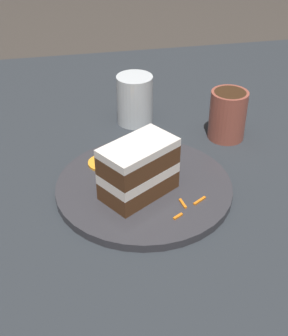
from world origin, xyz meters
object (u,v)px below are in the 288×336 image
Objects in this scene: cream_dollop at (154,140)px; orange_garnish at (103,163)px; drinking_glass at (135,103)px; coffee_mug at (228,113)px; cake_slice at (139,169)px; plate at (144,187)px.

cream_dollop is 0.10m from orange_garnish.
drinking_glass is 1.04× the size of coffee_mug.
cream_dollop is (-0.12, 0.05, -0.02)m from cake_slice.
cream_dollop is at bearing 4.19° from drinking_glass.
plate is 5.31× the size of cream_dollop.
plate is 0.24m from coffee_mug.
cream_dollop is at bearing 158.92° from plate.
cream_dollop is at bearing -74.31° from coffee_mug.
cream_dollop reaches higher than orange_garnish.
cream_dollop is 0.55× the size of drinking_glass.
orange_garnish is 0.54× the size of coffee_mug.
plate is 0.06m from cake_slice.
drinking_glass is at bearing 138.40° from cake_slice.
orange_garnish is at bearing -27.79° from drinking_glass.
orange_garnish is at bearing 173.70° from cake_slice.
cake_slice is 1.34× the size of drinking_glass.
orange_garnish is 0.26m from coffee_mug.
drinking_glass is (-0.24, 0.03, 0.04)m from plate.
plate is 0.09m from orange_garnish.
cream_dollop is 1.06× the size of orange_garnish.
drinking_glass reaches higher than coffee_mug.
cream_dollop is at bearing 124.33° from cake_slice.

